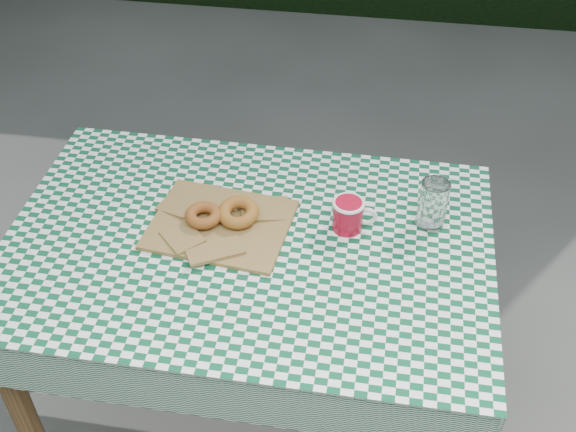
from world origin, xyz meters
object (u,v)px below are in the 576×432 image
object	(u,v)px
table	(252,341)
coffee_mug	(348,215)
drinking_glass	(433,204)
paper_bag	(220,224)

from	to	relation	value
table	coffee_mug	distance (m)	0.49
coffee_mug	drinking_glass	size ratio (longest dim) A/B	1.16
table	coffee_mug	size ratio (longest dim) A/B	7.86
drinking_glass	paper_bag	bearing A→B (deg)	-170.17
paper_bag	drinking_glass	bearing A→B (deg)	9.83
table	paper_bag	bearing A→B (deg)	149.75
paper_bag	drinking_glass	distance (m)	0.52
table	drinking_glass	xyz separation A→B (m)	(0.44, 0.13, 0.44)
coffee_mug	table	bearing A→B (deg)	-163.39
table	drinking_glass	world-z (taller)	drinking_glass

